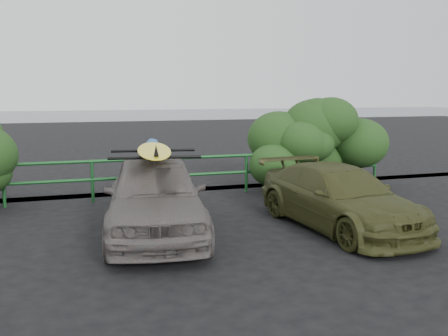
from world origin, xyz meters
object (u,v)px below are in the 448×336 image
(guardrail, at_px, (134,179))
(sedan, at_px, (155,195))
(olive_vehicle, at_px, (339,197))
(man, at_px, (152,174))
(surfboard, at_px, (154,150))

(guardrail, height_order, sedan, sedan)
(guardrail, bearing_deg, olive_vehicle, -48.17)
(olive_vehicle, relative_size, man, 2.59)
(olive_vehicle, xyz_separation_m, man, (-3.24, 2.77, 0.20))
(guardrail, distance_m, olive_vehicle, 5.26)
(guardrail, bearing_deg, sedan, -90.48)
(sedan, relative_size, man, 2.72)
(olive_vehicle, height_order, surfboard, surfboard)
(surfboard, bearing_deg, man, 90.10)
(man, bearing_deg, surfboard, 73.96)
(olive_vehicle, height_order, man, man)
(sedan, bearing_deg, guardrail, 97.56)
(guardrail, distance_m, sedan, 3.29)
(sedan, distance_m, surfboard, 0.85)
(olive_vehicle, bearing_deg, man, 134.21)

